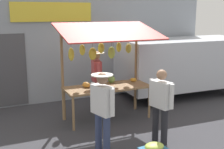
{
  "coord_description": "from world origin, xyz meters",
  "views": [
    {
      "loc": [
        2.98,
        6.81,
        2.79
      ],
      "look_at": [
        0.0,
        0.3,
        1.25
      ],
      "focal_mm": 47.75,
      "sensor_mm": 36.0,
      "label": 1
    }
  ],
  "objects_px": {
    "shopper_with_ponytail": "(102,106)",
    "shopper_with_shopping_bag": "(161,101)",
    "market_stall": "(106,60)",
    "parked_van": "(181,62)",
    "vendor_with_sunhat": "(97,76)"
  },
  "relations": [
    {
      "from": "shopper_with_ponytail",
      "to": "shopper_with_shopping_bag",
      "type": "bearing_deg",
      "value": -107.79
    },
    {
      "from": "market_stall",
      "to": "parked_van",
      "type": "height_order",
      "value": "market_stall"
    },
    {
      "from": "shopper_with_ponytail",
      "to": "parked_van",
      "type": "bearing_deg",
      "value": -69.73
    },
    {
      "from": "shopper_with_ponytail",
      "to": "shopper_with_shopping_bag",
      "type": "xyz_separation_m",
      "value": [
        -1.3,
        0.07,
        -0.04
      ]
    },
    {
      "from": "market_stall",
      "to": "shopper_with_ponytail",
      "type": "relative_size",
      "value": 1.53
    },
    {
      "from": "vendor_with_sunhat",
      "to": "parked_van",
      "type": "relative_size",
      "value": 0.38
    },
    {
      "from": "parked_van",
      "to": "market_stall",
      "type": "bearing_deg",
      "value": 20.45
    },
    {
      "from": "vendor_with_sunhat",
      "to": "shopper_with_shopping_bag",
      "type": "xyz_separation_m",
      "value": [
        -0.45,
        2.53,
        -0.09
      ]
    },
    {
      "from": "market_stall",
      "to": "parked_van",
      "type": "xyz_separation_m",
      "value": [
        -3.14,
        -1.03,
        -0.43
      ]
    },
    {
      "from": "vendor_with_sunhat",
      "to": "shopper_with_shopping_bag",
      "type": "height_order",
      "value": "vendor_with_sunhat"
    },
    {
      "from": "shopper_with_ponytail",
      "to": "vendor_with_sunhat",
      "type": "bearing_deg",
      "value": -33.96
    },
    {
      "from": "market_stall",
      "to": "shopper_with_shopping_bag",
      "type": "relative_size",
      "value": 1.56
    },
    {
      "from": "shopper_with_shopping_bag",
      "to": "shopper_with_ponytail",
      "type": "bearing_deg",
      "value": 75.73
    },
    {
      "from": "vendor_with_sunhat",
      "to": "shopper_with_shopping_bag",
      "type": "bearing_deg",
      "value": 22.11
    },
    {
      "from": "vendor_with_sunhat",
      "to": "shopper_with_ponytail",
      "type": "height_order",
      "value": "vendor_with_sunhat"
    }
  ]
}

